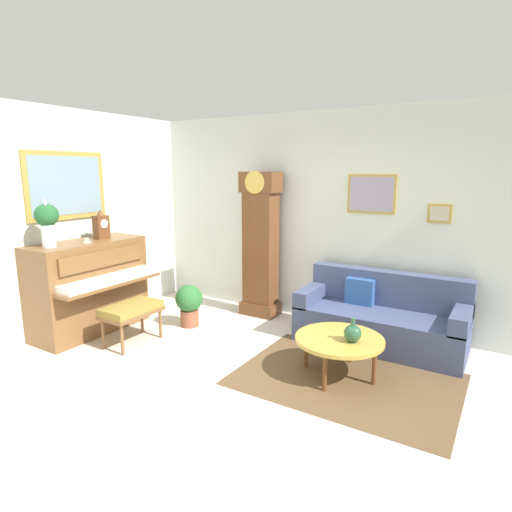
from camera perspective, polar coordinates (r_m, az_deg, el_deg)
The scene contains 14 objects.
ground_plane at distance 4.26m, azimuth -6.11°, elevation -17.97°, with size 6.40×6.00×0.10m, color beige.
wall_left at distance 5.74m, azimuth -27.47°, elevation 3.90°, with size 0.13×4.90×2.80m.
wall_back at distance 5.82m, azimuth 8.24°, elevation 5.08°, with size 5.30×0.13×2.80m.
area_rug at distance 4.46m, azimuth 12.00°, elevation -15.90°, with size 2.10×1.50×0.01m, color brown.
piano at distance 5.80m, azimuth -21.46°, elevation -3.78°, with size 0.87×1.44×1.17m.
piano_bench at distance 5.27m, azimuth -16.40°, elevation -7.07°, with size 0.42×0.70×0.48m.
grandfather_clock at distance 5.93m, azimuth 0.61°, elevation 1.05°, with size 0.52×0.34×2.03m.
couch at distance 5.28m, azimuth 16.44°, elevation -8.07°, with size 1.90×0.80×0.84m.
coffee_table at distance 4.37m, azimuth 11.16°, elevation -11.05°, with size 0.88×0.88×0.41m.
mantel_clock at distance 5.80m, azimuth -20.11°, elevation 3.87°, with size 0.13×0.18×0.38m.
flower_vase at distance 5.37m, azimuth -26.30°, elevation 4.36°, with size 0.26×0.26×0.58m.
teacup at distance 5.56m, azimuth -21.90°, elevation 1.90°, with size 0.12×0.12×0.06m.
green_jug at distance 4.26m, azimuth 12.87°, elevation -10.09°, with size 0.17×0.17×0.24m.
potted_plant at distance 5.70m, azimuth -8.99°, elevation -6.20°, with size 0.36×0.36×0.56m.
Camera 1 is at (2.30, -2.91, 2.04)m, focal length 29.73 mm.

